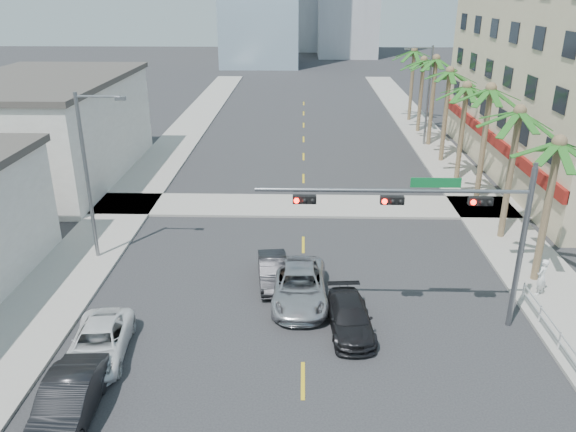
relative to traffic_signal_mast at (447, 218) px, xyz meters
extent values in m
cube|color=gray|center=(6.22, 12.05, -4.99)|extent=(4.00, 120.00, 0.15)
cube|color=gray|center=(-17.78, 12.05, -4.99)|extent=(4.00, 120.00, 0.15)
cube|color=gray|center=(-5.78, 14.05, -4.99)|extent=(80.00, 4.00, 0.15)
cube|color=maroon|center=(8.62, 22.05, -2.06)|extent=(0.30, 28.00, 0.80)
cube|color=beige|center=(-25.28, 20.05, -1.46)|extent=(11.00, 18.00, 7.20)
cylinder|color=slate|center=(3.22, 0.05, -1.46)|extent=(0.24, 0.24, 7.20)
cylinder|color=slate|center=(-2.28, 0.05, 1.14)|extent=(11.00, 0.16, 0.16)
cube|color=#0C662D|center=(-0.58, 0.05, 1.49)|extent=(2.00, 0.05, 0.40)
cube|color=black|center=(1.22, -0.10, 0.79)|extent=(0.95, 0.28, 0.32)
sphere|color=#FF0C05|center=(0.90, -0.26, 0.79)|extent=(0.22, 0.22, 0.22)
cube|color=black|center=(-2.28, -0.10, 0.79)|extent=(0.95, 0.28, 0.32)
sphere|color=#FF0C05|center=(-2.60, -0.26, 0.79)|extent=(0.22, 0.22, 0.22)
cube|color=black|center=(-5.78, -0.10, 0.79)|extent=(0.95, 0.28, 0.32)
sphere|color=#FF0C05|center=(-6.10, -0.26, 0.79)|extent=(0.22, 0.22, 0.22)
cylinder|color=brown|center=(5.82, 4.05, -1.46)|extent=(0.36, 0.36, 7.20)
cylinder|color=brown|center=(5.82, 9.25, -1.28)|extent=(0.36, 0.36, 7.56)
cylinder|color=brown|center=(5.82, 14.45, -1.10)|extent=(0.36, 0.36, 7.92)
cylinder|color=brown|center=(5.82, 19.65, -1.46)|extent=(0.36, 0.36, 7.20)
cylinder|color=brown|center=(5.82, 24.85, -1.28)|extent=(0.36, 0.36, 7.56)
cylinder|color=brown|center=(5.82, 30.05, -1.10)|extent=(0.36, 0.36, 7.92)
cylinder|color=brown|center=(5.82, 35.25, -1.46)|extent=(0.36, 0.36, 7.20)
cylinder|color=brown|center=(5.82, 40.45, -1.28)|extent=(0.36, 0.36, 7.56)
cylinder|color=slate|center=(-16.98, 6.05, -0.56)|extent=(0.20, 0.20, 9.00)
cylinder|color=slate|center=(-15.88, 6.05, 3.74)|extent=(2.20, 0.12, 0.12)
cube|color=slate|center=(-14.78, 6.05, 3.64)|extent=(0.50, 0.25, 0.18)
cylinder|color=slate|center=(5.42, 30.05, -0.56)|extent=(0.20, 0.20, 9.00)
cylinder|color=slate|center=(4.32, 30.05, 3.74)|extent=(2.20, 0.12, 0.12)
cube|color=slate|center=(3.22, 30.05, 3.64)|extent=(0.50, 0.25, 0.18)
cylinder|color=silver|center=(4.52, -1.95, -4.51)|extent=(0.08, 8.00, 0.08)
cylinder|color=silver|center=(4.52, -1.95, -4.16)|extent=(0.08, 8.00, 0.08)
cylinder|color=silver|center=(4.52, -1.95, -4.56)|extent=(0.08, 0.08, 1.00)
cylinder|color=silver|center=(4.52, 0.05, -4.56)|extent=(0.08, 0.08, 1.00)
cylinder|color=silver|center=(4.52, 2.05, -4.56)|extent=(0.08, 0.08, 1.00)
imported|color=black|center=(-13.72, -6.27, -4.29)|extent=(1.90, 4.78, 1.55)
imported|color=white|center=(-13.89, -2.71, -4.41)|extent=(2.64, 4.91, 1.31)
imported|color=black|center=(-7.28, 3.54, -4.41)|extent=(1.83, 4.11, 1.31)
imported|color=#B4B3B8|center=(-5.96, 1.88, -4.30)|extent=(2.62, 5.54, 1.53)
imported|color=black|center=(-3.78, -0.55, -4.43)|extent=(2.12, 4.49, 1.27)
imported|color=white|center=(5.46, 2.52, -4.00)|extent=(0.79, 0.77, 1.83)
camera|label=1|loc=(-5.89, -21.15, 8.69)|focal=35.00mm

